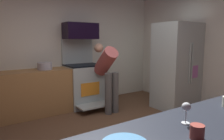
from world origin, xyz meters
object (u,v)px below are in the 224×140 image
mug_tea (197,132)px  stock_pot (45,66)px  person_cook (107,71)px  wine_glass_mid (186,108)px  refrigerator (176,66)px  microwave (81,31)px  oven_range (83,84)px

mug_tea → stock_pot: size_ratio=0.29×
person_cook → stock_pot: bearing=150.7°
wine_glass_mid → stock_pot: wine_glass_mid is taller
refrigerator → person_cook: size_ratio=1.30×
mug_tea → person_cook: bearing=67.3°
microwave → refrigerator: microwave is taller
wine_glass_mid → stock_pot: size_ratio=0.53×
microwave → stock_pot: bearing=-174.6°
wine_glass_mid → stock_pot: bearing=90.4°
oven_range → microwave: bearing=90.0°
oven_range → stock_pot: size_ratio=5.14×
wine_glass_mid → mug_tea: (-0.14, -0.19, -0.07)m
microwave → mug_tea: microwave is taller
oven_range → refrigerator: size_ratio=0.82×
microwave → wine_glass_mid: size_ratio=4.76×
person_cook → stock_pot: person_cook is taller
refrigerator → mug_tea: bearing=-139.0°
wine_glass_mid → mug_tea: 0.24m
wine_glass_mid → mug_tea: bearing=-126.9°
refrigerator → wine_glass_mid: size_ratio=11.91×
refrigerator → stock_pot: (-2.49, 1.26, 0.05)m
wine_glass_mid → refrigerator: bearing=40.2°
oven_range → mug_tea: oven_range is taller
person_cook → oven_range: bearing=112.7°
microwave → stock_pot: 1.11m
oven_range → microwave: size_ratio=2.04×
microwave → refrigerator: (1.64, -1.34, -0.77)m
stock_pot → oven_range: bearing=-0.9°
oven_range → person_cook: oven_range is taller
refrigerator → mug_tea: 3.46m
stock_pot → microwave: bearing=5.4°
mug_tea → refrigerator: bearing=41.0°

